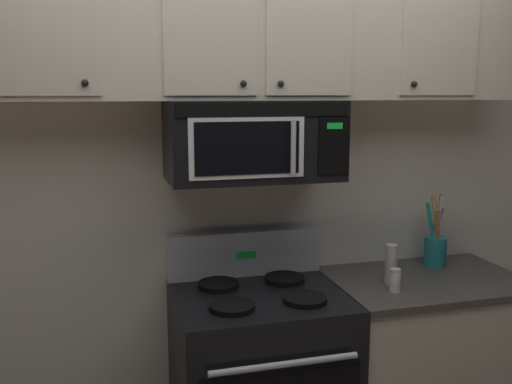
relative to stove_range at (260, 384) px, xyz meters
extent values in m
cube|color=silver|center=(0.00, 0.37, 0.88)|extent=(5.20, 0.10, 2.70)
cylinder|color=#B7BABF|center=(0.00, -0.36, 0.27)|extent=(0.61, 0.03, 0.03)
cube|color=#B7BABF|center=(0.00, 0.28, 0.54)|extent=(0.76, 0.07, 0.22)
cube|color=#19D83F|center=(0.00, 0.24, 0.54)|extent=(0.10, 0.00, 0.04)
cylinder|color=black|center=(-0.16, -0.14, 0.44)|extent=(0.19, 0.19, 0.02)
cylinder|color=black|center=(0.16, -0.14, 0.44)|extent=(0.19, 0.19, 0.02)
cylinder|color=black|center=(-0.16, 0.14, 0.44)|extent=(0.19, 0.19, 0.02)
cylinder|color=black|center=(0.16, 0.14, 0.44)|extent=(0.19, 0.19, 0.02)
cube|color=black|center=(0.00, 0.12, 1.11)|extent=(0.76, 0.39, 0.35)
cube|color=black|center=(0.00, -0.08, 1.25)|extent=(0.73, 0.01, 0.06)
cube|color=white|center=(-0.07, -0.08, 1.09)|extent=(0.49, 0.01, 0.25)
cube|color=black|center=(-0.08, -0.08, 1.09)|extent=(0.44, 0.01, 0.22)
cube|color=black|center=(0.30, -0.08, 1.09)|extent=(0.14, 0.01, 0.25)
cube|color=#19D83F|center=(0.30, -0.08, 1.18)|extent=(0.07, 0.00, 0.03)
cylinder|color=#B7BABF|center=(0.11, -0.10, 1.09)|extent=(0.02, 0.02, 0.23)
cube|color=beige|center=(0.00, 0.15, 1.56)|extent=(2.50, 0.33, 0.55)
cube|color=beige|center=(-0.83, -0.02, 1.56)|extent=(0.38, 0.01, 0.51)
sphere|color=black|center=(-0.70, -0.03, 1.35)|extent=(0.03, 0.03, 0.03)
cube|color=beige|center=(-0.21, -0.02, 1.56)|extent=(0.38, 0.01, 0.51)
sphere|color=black|center=(-0.08, -0.03, 1.35)|extent=(0.03, 0.03, 0.03)
cube|color=beige|center=(0.21, -0.02, 1.56)|extent=(0.38, 0.01, 0.51)
sphere|color=black|center=(0.08, -0.03, 1.35)|extent=(0.03, 0.03, 0.03)
cube|color=beige|center=(0.83, -0.02, 1.56)|extent=(0.38, 0.01, 0.51)
sphere|color=black|center=(0.70, -0.03, 1.35)|extent=(0.03, 0.03, 0.03)
cube|color=beige|center=(0.84, 0.01, -0.04)|extent=(0.90, 0.62, 0.86)
cube|color=#423D38|center=(0.84, 0.01, 0.41)|extent=(0.93, 0.65, 0.03)
cylinder|color=teal|center=(0.98, 0.16, 0.51)|extent=(0.11, 0.11, 0.15)
cylinder|color=#BCBCC1|center=(0.98, 0.16, 0.66)|extent=(0.05, 0.04, 0.29)
cylinder|color=teal|center=(0.97, 0.18, 0.64)|extent=(0.05, 0.07, 0.25)
cylinder|color=olive|center=(0.97, 0.14, 0.63)|extent=(0.05, 0.05, 0.23)
cylinder|color=tan|center=(0.99, 0.17, 0.65)|extent=(0.04, 0.09, 0.28)
cylinder|color=black|center=(0.98, 0.17, 0.63)|extent=(0.07, 0.03, 0.22)
cylinder|color=#A87A47|center=(0.99, 0.16, 0.66)|extent=(0.05, 0.02, 0.30)
cylinder|color=red|center=(0.98, 0.18, 0.62)|extent=(0.05, 0.04, 0.22)
cylinder|color=white|center=(0.59, -0.13, 0.48)|extent=(0.05, 0.05, 0.09)
cylinder|color=#B7BABF|center=(0.59, -0.13, 0.53)|extent=(0.05, 0.05, 0.02)
cylinder|color=#B7B2A8|center=(0.63, -0.03, 0.53)|extent=(0.06, 0.06, 0.19)
camera|label=1|loc=(-0.65, -2.31, 1.32)|focal=39.72mm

